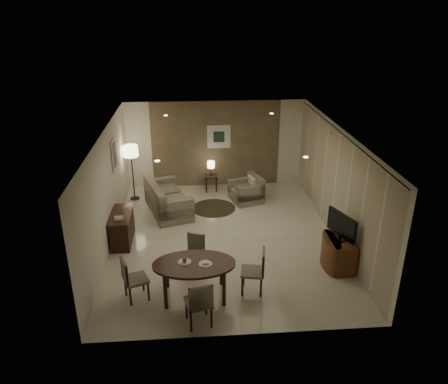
{
  "coord_description": "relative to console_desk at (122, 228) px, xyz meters",
  "views": [
    {
      "loc": [
        -0.77,
        -9.52,
        5.36
      ],
      "look_at": [
        0.0,
        0.2,
        1.15
      ],
      "focal_mm": 35.0,
      "sensor_mm": 36.0,
      "label": 1
    }
  ],
  "objects": [
    {
      "name": "art_back_canvas",
      "position": [
        2.59,
        3.44,
        1.23
      ],
      "size": [
        0.34,
        0.01,
        0.34
      ],
      "primitive_type": "cube",
      "color": "#1C3321",
      "rests_on": "wall_back"
    },
    {
      "name": "chair_near",
      "position": [
        1.77,
        -3.12,
        0.09
      ],
      "size": [
        0.54,
        0.54,
        0.93
      ],
      "primitive_type": null,
      "rotation": [
        0.0,
        0.0,
        3.36
      ],
      "color": "gray",
      "rests_on": "floor"
    },
    {
      "name": "art_left_frame",
      "position": [
        -0.23,
        1.2,
        1.48
      ],
      "size": [
        0.03,
        0.6,
        0.8
      ],
      "primitive_type": "cube",
      "color": "silver",
      "rests_on": "wall_left"
    },
    {
      "name": "downlight_nr",
      "position": [
        3.89,
        -1.8,
        2.31
      ],
      "size": [
        0.1,
        0.1,
        0.01
      ],
      "primitive_type": "cylinder",
      "color": "white",
      "rests_on": "ceiling"
    },
    {
      "name": "room_shell",
      "position": [
        2.49,
        0.4,
        0.98
      ],
      "size": [
        5.5,
        7.0,
        2.7
      ],
      "color": "beige",
      "rests_on": "ground"
    },
    {
      "name": "art_back_frame",
      "position": [
        2.59,
        3.46,
        1.23
      ],
      "size": [
        0.72,
        0.03,
        0.72
      ],
      "primitive_type": "cube",
      "color": "silver",
      "rests_on": "wall_back"
    },
    {
      "name": "sofa",
      "position": [
        1.04,
        1.62,
        0.06
      ],
      "size": [
        2.06,
        1.45,
        0.88
      ],
      "primitive_type": null,
      "rotation": [
        0.0,
        0.0,
        1.88
      ],
      "color": "gray",
      "rests_on": "floor"
    },
    {
      "name": "downlight_fl",
      "position": [
        1.09,
        1.8,
        2.31
      ],
      "size": [
        0.1,
        0.1,
        0.01
      ],
      "primitive_type": "cylinder",
      "color": "white",
      "rests_on": "ceiling"
    },
    {
      "name": "floor_lamp",
      "position": [
        -0.0,
        2.56,
        0.45
      ],
      "size": [
        0.42,
        0.42,
        1.66
      ],
      "primitive_type": null,
      "color": "#FFE5B7",
      "rests_on": "floor"
    },
    {
      "name": "chair_far",
      "position": [
        1.7,
        -1.47,
        0.05
      ],
      "size": [
        0.53,
        0.53,
        0.84
      ],
      "primitive_type": null,
      "rotation": [
        0.0,
        0.0,
        -0.36
      ],
      "color": "gray",
      "rests_on": "floor"
    },
    {
      "name": "curtain_wall",
      "position": [
        5.17,
        0.0,
        0.95
      ],
      "size": [
        0.08,
        6.7,
        2.58
      ],
      "primitive_type": null,
      "color": "beige",
      "rests_on": "wall_right"
    },
    {
      "name": "dining_table",
      "position": [
        1.71,
        -2.31,
        0.0
      ],
      "size": [
        1.61,
        1.01,
        0.76
      ],
      "primitive_type": null,
      "color": "#3F2214",
      "rests_on": "floor"
    },
    {
      "name": "flat_tv",
      "position": [
        4.87,
        -1.5,
        0.65
      ],
      "size": [
        0.36,
        0.85,
        0.6
      ],
      "primitive_type": null,
      "rotation": [
        0.0,
        0.0,
        0.35
      ],
      "color": "black",
      "rests_on": "tv_cabinet"
    },
    {
      "name": "tv_cabinet",
      "position": [
        4.89,
        -1.5,
        -0.03
      ],
      "size": [
        0.48,
        0.9,
        0.7
      ],
      "primitive_type": null,
      "color": "brown",
      "rests_on": "floor"
    },
    {
      "name": "curtain_rod",
      "position": [
        5.17,
        0.0,
        2.27
      ],
      "size": [
        0.03,
        6.8,
        0.03
      ],
      "primitive_type": "cylinder",
      "rotation": [
        1.57,
        0.0,
        0.0
      ],
      "color": "black",
      "rests_on": "wall_right"
    },
    {
      "name": "taupe_accent",
      "position": [
        2.49,
        3.48,
        0.98
      ],
      "size": [
        3.96,
        0.03,
        2.7
      ],
      "primitive_type": "cube",
      "color": "#7D684D",
      "rests_on": "wall_back"
    },
    {
      "name": "round_rug",
      "position": [
        2.31,
        1.72,
        -0.37
      ],
      "size": [
        1.24,
        1.24,
        0.01
      ],
      "primitive_type": "cylinder",
      "color": "#393320",
      "rests_on": "floor"
    },
    {
      "name": "chair_right",
      "position": [
        2.87,
        -2.22,
        0.08
      ],
      "size": [
        0.52,
        0.52,
        0.92
      ],
      "primitive_type": null,
      "rotation": [
        0.0,
        0.0,
        -1.76
      ],
      "color": "gray",
      "rests_on": "floor"
    },
    {
      "name": "plate_b",
      "position": [
        1.93,
        -2.36,
        0.39
      ],
      "size": [
        0.26,
        0.26,
        0.02
      ],
      "primitive_type": "cylinder",
      "color": "white",
      "rests_on": "dining_table"
    },
    {
      "name": "console_desk",
      "position": [
        0.0,
        0.0,
        0.0
      ],
      "size": [
        0.48,
        1.2,
        0.75
      ],
      "primitive_type": null,
      "color": "#3F2214",
      "rests_on": "floor"
    },
    {
      "name": "fruit_apple",
      "position": [
        1.53,
        -2.26,
        0.44
      ],
      "size": [
        0.09,
        0.09,
        0.09
      ],
      "primitive_type": "sphere",
      "color": "#C45916",
      "rests_on": "plate_a"
    },
    {
      "name": "downlight_nl",
      "position": [
        1.09,
        -1.8,
        2.31
      ],
      "size": [
        0.1,
        0.1,
        0.01
      ],
      "primitive_type": "cylinder",
      "color": "white",
      "rests_on": "ceiling"
    },
    {
      "name": "telephone",
      "position": [
        0.0,
        -0.3,
        0.43
      ],
      "size": [
        0.2,
        0.14,
        0.09
      ],
      "primitive_type": null,
      "color": "white",
      "rests_on": "console_desk"
    },
    {
      "name": "plate_a",
      "position": [
        1.53,
        -2.26,
        0.39
      ],
      "size": [
        0.26,
        0.26,
        0.02
      ],
      "primitive_type": "cylinder",
      "color": "white",
      "rests_on": "dining_table"
    },
    {
      "name": "armchair",
      "position": [
        3.3,
        2.15,
        0.0
      ],
      "size": [
        1.03,
        1.06,
        0.76
      ],
      "primitive_type": null,
      "rotation": [
        0.0,
        0.0,
        -1.26
      ],
      "color": "gray",
      "rests_on": "floor"
    },
    {
      "name": "art_left_canvas",
      "position": [
        -0.21,
        1.2,
        1.48
      ],
      "size": [
        0.01,
        0.46,
        0.64
      ],
      "primitive_type": "cube",
      "color": "gray",
      "rests_on": "wall_left"
    },
    {
      "name": "table_lamp",
      "position": [
        2.31,
        3.02,
        0.38
      ],
      "size": [
        0.22,
        0.22,
        0.5
      ],
      "primitive_type": null,
      "color": "#FFEAC1",
      "rests_on": "side_table"
    },
    {
      "name": "chair_left",
      "position": [
        0.57,
        -2.29,
        0.07
      ],
      "size": [
        0.57,
        0.57,
        0.9
      ],
      "primitive_type": null,
      "rotation": [
        0.0,
        0.0,
        1.95
      ],
      "color": "gray",
      "rests_on": "floor"
    },
    {
      "name": "napkin",
      "position": [
        1.93,
        -2.36,
        0.41
      ],
      "size": [
        0.12,
        0.08,
        0.03
      ],
      "primitive_type": "cube",
      "color": "white",
      "rests_on": "plate_b"
    },
    {
      "name": "side_table",
      "position": [
        2.31,
        3.02,
        -0.12
      ],
      "size": [
        0.4,
        0.4,
        0.51
      ],
      "primitive_type": null,
      "color": "black",
      "rests_on": "floor"
    },
    {
      "name": "downlight_fr",
      "position": [
        3.89,
        1.8,
        2.31
      ],
      "size": [
        0.1,
        0.1,
        0.01
      ],
      "primitive_type": "cylinder",
      "color": "white",
      "rests_on": "ceiling"
    }
  ]
}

